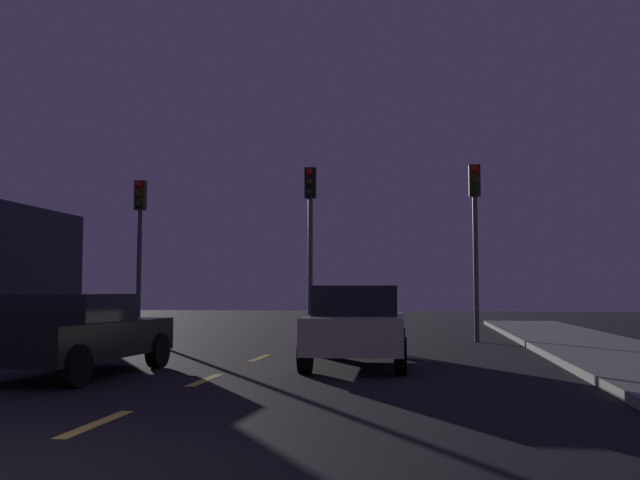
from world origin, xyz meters
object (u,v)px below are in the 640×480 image
object	(u,v)px
traffic_signal_left	(140,227)
traffic_signal_center	(310,219)
traffic_signal_right	(475,217)
car_adjacent_lane	(77,333)
car_stopped_ahead	(357,325)

from	to	relation	value
traffic_signal_left	traffic_signal_center	xyz separation A→B (m)	(5.26, 0.00, 0.17)
traffic_signal_right	car_adjacent_lane	xyz separation A→B (m)	(-7.24, -9.10, -2.80)
traffic_signal_center	car_stopped_ahead	size ratio (longest dim) A/B	1.17
traffic_signal_left	car_adjacent_lane	world-z (taller)	traffic_signal_left
car_stopped_ahead	car_adjacent_lane	xyz separation A→B (m)	(-4.52, -2.44, -0.06)
traffic_signal_right	traffic_signal_left	bearing A→B (deg)	-180.00
traffic_signal_left	car_adjacent_lane	xyz separation A→B (m)	(2.75, -9.10, -2.65)
traffic_signal_right	car_adjacent_lane	world-z (taller)	traffic_signal_right
traffic_signal_left	traffic_signal_center	world-z (taller)	traffic_signal_center
traffic_signal_left	car_stopped_ahead	xyz separation A→B (m)	(7.27, -6.66, -2.59)
traffic_signal_center	car_adjacent_lane	size ratio (longest dim) A/B	1.26
traffic_signal_center	car_stopped_ahead	xyz separation A→B (m)	(2.01, -6.66, -2.76)
traffic_signal_left	traffic_signal_right	xyz separation A→B (m)	(10.00, 0.00, 0.14)
car_stopped_ahead	traffic_signal_left	bearing A→B (deg)	137.50
traffic_signal_left	car_adjacent_lane	bearing A→B (deg)	-73.17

